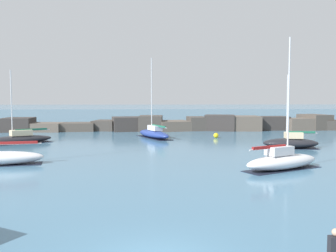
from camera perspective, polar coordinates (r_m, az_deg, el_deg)
open_sea_beyond at (r=121.12m, az=-3.03°, el=1.77°), size 400.00×116.00×0.01m
breakwater_jetty at (r=61.03m, az=-0.53°, el=0.30°), size 65.53×6.88×2.51m
sailboat_moored_1 at (r=28.92m, az=16.98°, el=-5.05°), size 6.90×4.75×9.69m
sailboat_moored_2 at (r=41.38m, az=18.22°, el=-2.38°), size 5.96×2.99×7.69m
sailboat_moored_3 at (r=46.77m, az=-21.85°, el=-1.81°), size 7.85×6.27×8.51m
sailboat_moored_4 at (r=49.46m, az=-2.18°, el=-1.10°), size 5.09×8.39×10.54m
mooring_buoy_orange_near at (r=49.81m, az=7.33°, el=-1.44°), size 0.66×0.66×0.86m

